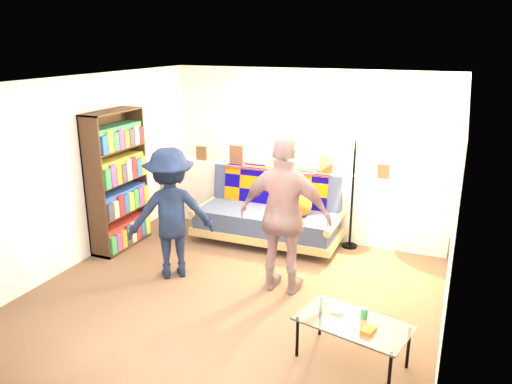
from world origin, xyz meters
TOP-DOWN VIEW (x-y plane):
  - ground at (0.00, 0.00)m, footprint 5.00×5.00m
  - room_shell at (0.00, 0.47)m, footprint 4.60×5.05m
  - half_wall_ledge at (0.00, 1.80)m, footprint 4.45×0.15m
  - ledge_decor at (-0.23, 1.78)m, footprint 2.97×0.02m
  - futon_sofa at (-0.20, 1.42)m, footprint 2.09×1.02m
  - bookshelf at (-2.08, 0.42)m, footprint 0.32×0.96m
  - coffee_table at (1.52, -0.99)m, footprint 1.09×0.76m
  - floor_lamp at (0.93, 1.65)m, footprint 0.37×0.31m
  - person_left at (-0.91, -0.08)m, footprint 1.19×1.11m
  - person_right at (0.49, 0.07)m, footprint 1.08×0.45m

SIDE VIEW (x-z plane):
  - ground at x=0.00m, z-range 0.00..0.00m
  - coffee_table at x=1.52m, z-range 0.13..0.64m
  - futon_sofa at x=-0.20m, z-range -0.03..0.86m
  - half_wall_ledge at x=0.00m, z-range 0.00..1.00m
  - person_left at x=-0.91m, z-range 0.00..1.61m
  - bookshelf at x=-2.08m, z-range -0.06..1.85m
  - person_right at x=0.49m, z-range 0.00..1.84m
  - floor_lamp at x=0.93m, z-range 0.33..1.93m
  - ledge_decor at x=-0.23m, z-range 0.95..1.40m
  - room_shell at x=0.00m, z-range 0.45..2.90m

